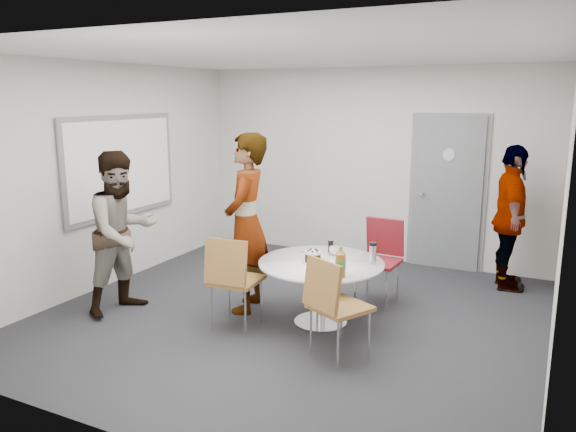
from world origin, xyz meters
The scene contains 15 objects.
floor centered at (0.00, 0.00, 0.00)m, with size 5.00×5.00×0.00m, color #232327.
ceiling centered at (0.00, 0.00, 2.70)m, with size 5.00×5.00×0.00m, color silver.
wall_back centered at (0.00, 2.50, 1.35)m, with size 5.00×5.00×0.00m, color beige.
wall_left centered at (-2.50, 0.00, 1.35)m, with size 5.00×5.00×0.00m, color beige.
wall_right centered at (2.50, 0.00, 1.35)m, with size 5.00×5.00×0.00m, color beige.
wall_front centered at (0.00, -2.50, 1.35)m, with size 5.00×5.00×0.00m, color beige.
door centered at (1.10, 2.48, 1.03)m, with size 1.02×0.17×2.12m.
whiteboard centered at (-2.46, 0.20, 1.45)m, with size 0.04×1.90×1.25m.
table centered at (0.38, -0.07, 0.57)m, with size 1.27×1.27×0.95m.
chair_near_left centered at (-0.36, -0.62, 0.59)m, with size 0.50×0.53×0.97m.
chair_near_right centered at (0.77, -0.80, 0.58)m, with size 0.61×0.63×0.94m.
chair_far centered at (0.71, 0.83, 0.59)m, with size 0.48×0.52×0.95m.
person_main centered at (-0.53, -0.04, 0.97)m, with size 0.70×0.46×1.93m, color #A5C6EA.
person_left centered at (-1.70, -0.66, 0.87)m, with size 0.85×0.66×1.75m, color white.
person_right centered at (1.95, 1.95, 0.87)m, with size 1.03×0.43×1.75m, color black.
Camera 1 is at (2.47, -5.10, 2.30)m, focal length 35.00 mm.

